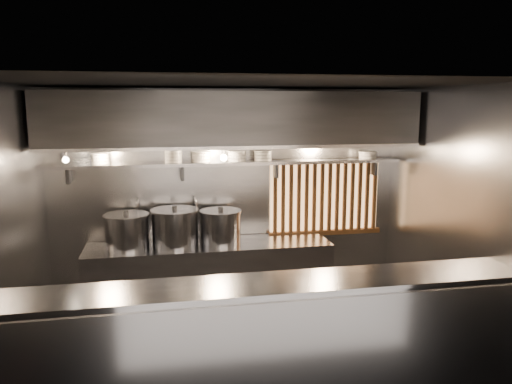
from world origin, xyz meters
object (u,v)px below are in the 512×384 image
object	(u,v)px
heat_lamp	(63,154)
pendant_bulb	(224,158)
stock_pot_right	(175,227)
stock_pot_mid	(221,226)
stock_pot_left	(127,231)

from	to	relation	value
heat_lamp	pendant_bulb	xyz separation A→B (m)	(1.80, 0.35, -0.11)
pendant_bulb	stock_pot_right	size ratio (longest dim) A/B	0.29
pendant_bulb	stock_pot_mid	world-z (taller)	pendant_bulb
heat_lamp	stock_pot_left	distance (m)	1.18
heat_lamp	stock_pot_mid	distance (m)	2.02
stock_pot_mid	stock_pot_left	bearing A→B (deg)	-179.48
stock_pot_left	pendant_bulb	bearing A→B (deg)	2.41
heat_lamp	pendant_bulb	bearing A→B (deg)	11.00
heat_lamp	stock_pot_left	size ratio (longest dim) A/B	0.49
stock_pot_left	stock_pot_mid	bearing A→B (deg)	0.52
heat_lamp	stock_pot_left	bearing A→B (deg)	26.09
heat_lamp	stock_pot_mid	world-z (taller)	heat_lamp
heat_lamp	stock_pot_right	xyz separation A→B (m)	(1.19, 0.31, -0.94)
pendant_bulb	heat_lamp	bearing A→B (deg)	-169.00
heat_lamp	stock_pot_right	bearing A→B (deg)	14.70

